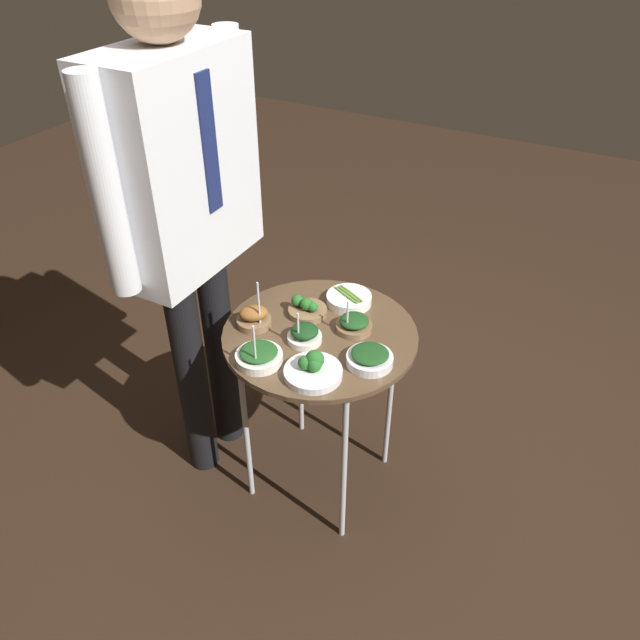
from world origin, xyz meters
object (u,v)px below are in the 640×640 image
Objects in this scene: bowl_spinach_center at (354,324)px; bowl_spinach_front_left at (304,334)px; bowl_broccoli_mid_right at (307,309)px; bowl_spinach_back_right at (370,358)px; waiter_figure at (182,190)px; bowl_roast_back_left at (254,317)px; serving_cart at (320,346)px; bowl_broccoli_front_right at (313,369)px; bowl_spinach_front_center at (259,356)px; bowl_asparagus_near_rim at (349,299)px.

bowl_spinach_center is 1.02× the size of bowl_spinach_front_left.
bowl_broccoli_mid_right reaches higher than bowl_spinach_back_right.
waiter_figure reaches higher than bowl_spinach_center.
bowl_spinach_front_left is at bearing -88.72° from bowl_roast_back_left.
waiter_figure is at bearing 109.85° from bowl_broccoli_mid_right.
serving_cart is 0.22m from bowl_broccoli_front_right.
bowl_spinach_front_center is at bearing 156.44° from serving_cart.
serving_cart is 0.14m from bowl_spinach_center.
bowl_spinach_front_left is at bearing 159.81° from serving_cart.
waiter_figure reaches higher than bowl_spinach_front_left.
bowl_spinach_front_left is at bearing -153.53° from bowl_broccoli_mid_right.
bowl_spinach_center is 0.15m from bowl_asparagus_near_rim.
bowl_broccoli_mid_right is 0.15m from bowl_spinach_front_left.
bowl_broccoli_mid_right reaches higher than serving_cart.
waiter_figure is at bearing 97.53° from serving_cart.
bowl_spinach_back_right is at bearing -89.88° from bowl_roast_back_left.
bowl_spinach_center reaches higher than serving_cart.
bowl_roast_back_left reaches higher than bowl_spinach_front_center.
waiter_figure is at bearing 75.60° from bowl_broccoli_front_right.
bowl_spinach_front_left is (0.15, -0.07, 0.00)m from bowl_spinach_front_center.
bowl_roast_back_left is 0.34m from bowl_asparagus_near_rim.
bowl_spinach_front_left is 0.07× the size of waiter_figure.
bowl_spinach_center is 0.32m from bowl_roast_back_left.
bowl_asparagus_near_rim is at bearing 32.16° from bowl_spinach_center.
bowl_broccoli_front_right is at bearing 177.82° from bowl_spinach_center.
bowl_spinach_front_left is at bearing 89.16° from bowl_spinach_back_right.
bowl_asparagus_near_rim is at bearing 37.17° from bowl_spinach_back_right.
bowl_broccoli_front_right is at bearing -147.45° from bowl_broccoli_mid_right.
bowl_roast_back_left is at bearing 37.59° from bowl_spinach_front_center.
bowl_spinach_front_left reaches higher than bowl_broccoli_mid_right.
bowl_broccoli_front_right is 0.10× the size of waiter_figure.
bowl_spinach_back_right is 1.15× the size of bowl_spinach_front_left.
bowl_asparagus_near_rim is at bearing -37.58° from bowl_broccoli_mid_right.
bowl_broccoli_front_right is 1.22× the size of bowl_spinach_back_right.
serving_cart is 4.03× the size of bowl_broccoli_front_right.
serving_cart is 4.31× the size of bowl_spinach_front_center.
serving_cart is at bearing 125.90° from bowl_spinach_center.
bowl_spinach_center is at bearing -41.64° from bowl_spinach_front_left.
bowl_spinach_front_left is (0.00, -0.19, -0.00)m from bowl_roast_back_left.
bowl_broccoli_front_right reaches higher than bowl_broccoli_mid_right.
bowl_roast_back_left is 0.19m from bowl_spinach_front_left.
bowl_broccoli_mid_right is (-0.12, 0.10, 0.01)m from bowl_asparagus_near_rim.
bowl_spinach_back_right is at bearing -90.84° from bowl_spinach_front_left.
bowl_spinach_center is at bearing -2.18° from bowl_broccoli_front_right.
waiter_figure is at bearing 88.32° from bowl_roast_back_left.
serving_cart is at bearing -128.49° from bowl_broccoli_mid_right.
serving_cart is 4.53× the size of bowl_asparagus_near_rim.
waiter_figure reaches higher than bowl_spinach_back_right.
bowl_spinach_front_center is 0.55m from waiter_figure.
serving_cart is 3.92× the size of bowl_roast_back_left.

